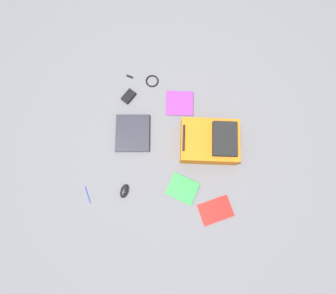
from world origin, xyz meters
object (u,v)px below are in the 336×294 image
Objects in this scene: book_blue at (215,210)px; power_brick at (128,96)px; cable_coil at (152,81)px; laptop at (133,133)px; backpack at (210,142)px; usb_stick at (130,77)px; pen_black at (88,195)px; book_comic at (183,189)px; book_red at (179,103)px; computer_mouse at (124,191)px.

power_brick is at bearing 54.63° from book_blue.
laptop is at bearing 179.49° from cable_coil.
book_blue is at bearing -125.37° from power_brick.
backpack is 4.41× the size of power_brick.
cable_coil reaches higher than usb_stick.
laptop is 0.31m from power_brick.
power_brick is at bearing 76.17° from backpack.
backpack reaches higher than pen_black.
book_comic is 1.75× the size of pen_black.
book_comic is 0.87m from power_brick.
backpack reaches higher than power_brick.
book_red is at bearing 51.54° from backpack.
book_blue is at bearing -158.10° from backpack.
book_comic is at bearing 167.01° from backpack.
laptop is at bearing 99.76° from computer_mouse.
laptop is 0.59m from book_comic.
book_blue is 0.89m from book_red.
backpack is at bearing -114.24° from usb_stick.
book_blue is 1.22× the size of book_comic.
book_red reaches higher than cable_coil.
laptop is at bearing -154.37° from power_brick.
backpack is at bearing -128.46° from book_red.
computer_mouse is (-0.07, 0.70, 0.01)m from book_blue.
backpack reaches higher than laptop.
computer_mouse reaches higher than power_brick.
laptop is 1.37× the size of book_red.
pen_black is at bearing 153.96° from book_red.
computer_mouse is 0.77m from power_brick.
pen_black is (-0.92, 0.45, -0.00)m from book_red.
computer_mouse is 0.78× the size of pen_black.
pen_black is at bearing 170.56° from cable_coil.
book_red is 2.55× the size of computer_mouse.
usb_stick is (1.02, 0.02, 0.00)m from pen_black.
pen_black is (-0.27, 0.68, -0.00)m from book_comic.
power_brick is 1.92× the size of usb_stick.
laptop is 6.26× the size of usb_stick.
book_comic is at bearing -68.51° from pen_black.
pen_black is (-0.85, 0.03, -0.01)m from power_brick.
cable_coil reaches higher than pen_black.
cable_coil is at bearing -84.47° from usb_stick.
computer_mouse is at bearing -66.44° from pen_black.
backpack reaches higher than book_red.
laptop is at bearing -16.63° from pen_black.
book_red is at bearing -80.07° from power_brick.
backpack is at bearing -103.83° from power_brick.
pen_black is at bearing -158.00° from computer_mouse.
cable_coil is at bearing 42.80° from book_blue.
book_blue is 2.13× the size of pen_black.
usb_stick is at bearing 65.76° from backpack.
backpack is 0.42m from book_comic.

